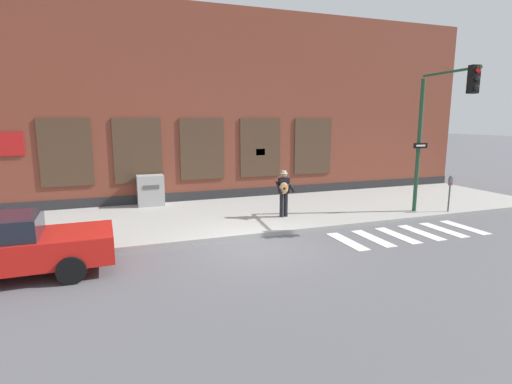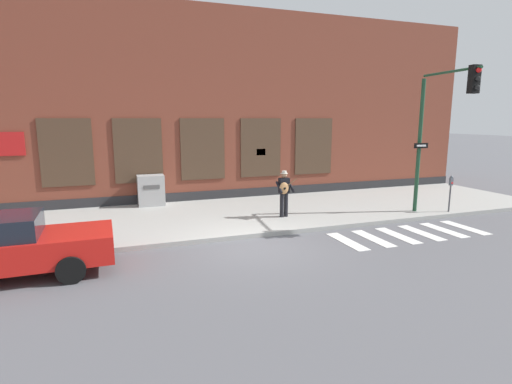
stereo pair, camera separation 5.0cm
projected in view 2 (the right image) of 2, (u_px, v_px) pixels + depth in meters
ground_plane at (253, 247)px, 11.92m from camera, size 160.00×160.00×0.00m
sidewalk at (221, 216)px, 15.38m from camera, size 28.00×5.95×0.15m
building_backdrop at (193, 108)px, 19.22m from camera, size 28.00×4.06×8.59m
crosswalk at (409, 234)px, 13.21m from camera, size 5.20×1.90×0.01m
red_car at (8, 247)px, 9.48m from camera, size 4.64×2.05×1.53m
busker at (284, 191)px, 14.75m from camera, size 0.70×0.51×1.73m
traffic_light at (440, 118)px, 14.22m from camera, size 0.69×2.82×5.29m
parking_meter at (451, 188)px, 15.60m from camera, size 0.13×0.11×1.44m
utility_box at (151, 190)px, 16.81m from camera, size 1.09×0.70×1.29m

